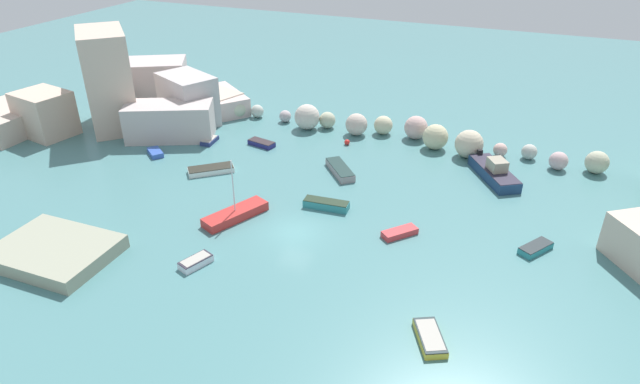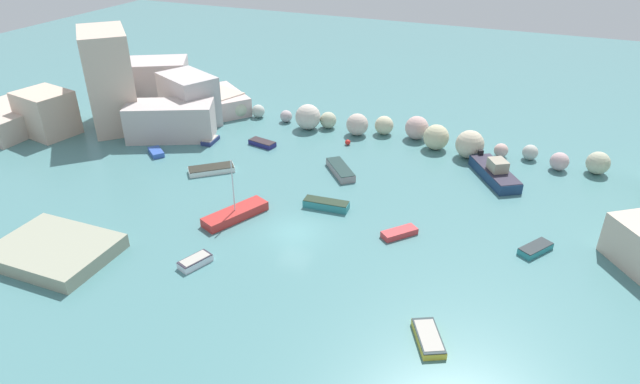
{
  "view_description": "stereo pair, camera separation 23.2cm",
  "coord_description": "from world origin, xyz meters",
  "px_view_note": "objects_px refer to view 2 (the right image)",
  "views": [
    {
      "loc": [
        15.51,
        -31.97,
        23.02
      ],
      "look_at": [
        0.0,
        5.04,
        1.0
      ],
      "focal_mm": 30.63,
      "sensor_mm": 36.0,
      "label": 1
    },
    {
      "loc": [
        15.72,
        -31.88,
        23.02
      ],
      "look_at": [
        0.0,
        5.04,
        1.0
      ],
      "focal_mm": 30.63,
      "sensor_mm": 36.0,
      "label": 2
    }
  ],
  "objects_px": {
    "moored_boat_3": "(210,140)",
    "moored_boat_0": "(235,214)",
    "moored_boat_6": "(262,143)",
    "moored_boat_8": "(340,170)",
    "moored_boat_9": "(156,152)",
    "moored_boat_10": "(428,338)",
    "stone_dock": "(55,250)",
    "channel_buoy": "(348,142)",
    "moored_boat_11": "(195,261)",
    "moored_boat_1": "(495,172)",
    "moored_boat_5": "(211,169)",
    "moored_boat_4": "(399,233)",
    "moored_boat_2": "(535,249)",
    "moored_boat_7": "(326,204)"
  },
  "relations": [
    {
      "from": "moored_boat_3",
      "to": "moored_boat_0",
      "type": "bearing_deg",
      "value": -146.78
    },
    {
      "from": "moored_boat_3",
      "to": "moored_boat_6",
      "type": "distance_m",
      "value": 5.6
    },
    {
      "from": "moored_boat_8",
      "to": "moored_boat_9",
      "type": "distance_m",
      "value": 18.81
    },
    {
      "from": "moored_boat_10",
      "to": "stone_dock",
      "type": "bearing_deg",
      "value": 66.98
    },
    {
      "from": "moored_boat_10",
      "to": "channel_buoy",
      "type": "bearing_deg",
      "value": 2.37
    },
    {
      "from": "channel_buoy",
      "to": "moored_boat_11",
      "type": "bearing_deg",
      "value": -96.11
    },
    {
      "from": "stone_dock",
      "to": "moored_boat_1",
      "type": "relative_size",
      "value": 1.23
    },
    {
      "from": "moored_boat_0",
      "to": "moored_boat_5",
      "type": "height_order",
      "value": "moored_boat_0"
    },
    {
      "from": "moored_boat_4",
      "to": "moored_boat_8",
      "type": "bearing_deg",
      "value": 85.15
    },
    {
      "from": "moored_boat_10",
      "to": "moored_boat_11",
      "type": "distance_m",
      "value": 16.88
    },
    {
      "from": "moored_boat_1",
      "to": "channel_buoy",
      "type": "bearing_deg",
      "value": -130.54
    },
    {
      "from": "channel_buoy",
      "to": "moored_boat_10",
      "type": "relative_size",
      "value": 0.17
    },
    {
      "from": "moored_boat_0",
      "to": "moored_boat_2",
      "type": "xyz_separation_m",
      "value": [
        22.61,
        4.48,
        -0.12
      ]
    },
    {
      "from": "moored_boat_6",
      "to": "moored_boat_0",
      "type": "bearing_deg",
      "value": -58.5
    },
    {
      "from": "moored_boat_8",
      "to": "moored_boat_10",
      "type": "bearing_deg",
      "value": -6.13
    },
    {
      "from": "channel_buoy",
      "to": "moored_boat_7",
      "type": "relative_size",
      "value": 0.15
    },
    {
      "from": "stone_dock",
      "to": "channel_buoy",
      "type": "distance_m",
      "value": 29.64
    },
    {
      "from": "moored_boat_3",
      "to": "moored_boat_6",
      "type": "height_order",
      "value": "moored_boat_6"
    },
    {
      "from": "channel_buoy",
      "to": "moored_boat_9",
      "type": "height_order",
      "value": "channel_buoy"
    },
    {
      "from": "moored_boat_4",
      "to": "moored_boat_6",
      "type": "bearing_deg",
      "value": 99.1
    },
    {
      "from": "moored_boat_1",
      "to": "moored_boat_5",
      "type": "relative_size",
      "value": 1.59
    },
    {
      "from": "moored_boat_9",
      "to": "moored_boat_10",
      "type": "distance_m",
      "value": 34.57
    },
    {
      "from": "moored_boat_1",
      "to": "moored_boat_5",
      "type": "height_order",
      "value": "moored_boat_1"
    },
    {
      "from": "moored_boat_8",
      "to": "moored_boat_5",
      "type": "bearing_deg",
      "value": -108.65
    },
    {
      "from": "moored_boat_7",
      "to": "moored_boat_8",
      "type": "relative_size",
      "value": 0.9
    },
    {
      "from": "moored_boat_4",
      "to": "moored_boat_10",
      "type": "distance_m",
      "value": 11.24
    },
    {
      "from": "moored_boat_1",
      "to": "moored_boat_8",
      "type": "height_order",
      "value": "moored_boat_1"
    },
    {
      "from": "channel_buoy",
      "to": "moored_boat_7",
      "type": "bearing_deg",
      "value": -77.29
    },
    {
      "from": "moored_boat_3",
      "to": "moored_boat_8",
      "type": "bearing_deg",
      "value": -102.16
    },
    {
      "from": "channel_buoy",
      "to": "moored_boat_10",
      "type": "xyz_separation_m",
      "value": [
        14.3,
        -24.79,
        -0.03
      ]
    },
    {
      "from": "moored_boat_5",
      "to": "moored_boat_7",
      "type": "bearing_deg",
      "value": -49.61
    },
    {
      "from": "moored_boat_3",
      "to": "moored_boat_2",
      "type": "bearing_deg",
      "value": -110.18
    },
    {
      "from": "moored_boat_1",
      "to": "moored_boat_10",
      "type": "xyz_separation_m",
      "value": [
        -0.76,
        -22.85,
        -0.39
      ]
    },
    {
      "from": "moored_boat_7",
      "to": "stone_dock",
      "type": "bearing_deg",
      "value": -142.28
    },
    {
      "from": "stone_dock",
      "to": "moored_boat_0",
      "type": "height_order",
      "value": "moored_boat_0"
    },
    {
      "from": "moored_boat_6",
      "to": "moored_boat_8",
      "type": "distance_m",
      "value": 10.17
    },
    {
      "from": "stone_dock",
      "to": "moored_boat_10",
      "type": "bearing_deg",
      "value": 4.58
    },
    {
      "from": "moored_boat_7",
      "to": "moored_boat_9",
      "type": "distance_m",
      "value": 20.0
    },
    {
      "from": "moored_boat_9",
      "to": "moored_boat_8",
      "type": "bearing_deg",
      "value": -132.31
    },
    {
      "from": "moored_boat_2",
      "to": "moored_boat_11",
      "type": "relative_size",
      "value": 1.13
    },
    {
      "from": "moored_boat_1",
      "to": "moored_boat_6",
      "type": "xyz_separation_m",
      "value": [
        -23.17,
        -1.68,
        -0.39
      ]
    },
    {
      "from": "channel_buoy",
      "to": "moored_boat_9",
      "type": "bearing_deg",
      "value": -149.85
    },
    {
      "from": "stone_dock",
      "to": "moored_boat_9",
      "type": "height_order",
      "value": "stone_dock"
    },
    {
      "from": "stone_dock",
      "to": "moored_boat_0",
      "type": "bearing_deg",
      "value": 46.68
    },
    {
      "from": "moored_boat_7",
      "to": "moored_boat_10",
      "type": "distance_m",
      "value": 16.46
    },
    {
      "from": "moored_boat_4",
      "to": "moored_boat_10",
      "type": "xyz_separation_m",
      "value": [
        4.64,
        -10.24,
        0.02
      ]
    },
    {
      "from": "moored_boat_2",
      "to": "moored_boat_11",
      "type": "bearing_deg",
      "value": -30.36
    },
    {
      "from": "stone_dock",
      "to": "channel_buoy",
      "type": "bearing_deg",
      "value": 65.3
    },
    {
      "from": "moored_boat_7",
      "to": "moored_boat_10",
      "type": "height_order",
      "value": "moored_boat_7"
    },
    {
      "from": "moored_boat_4",
      "to": "moored_boat_6",
      "type": "distance_m",
      "value": 20.86
    }
  ]
}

